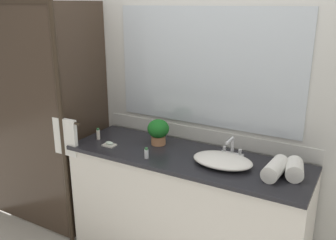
% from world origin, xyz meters
% --- Properties ---
extents(wall_back_with_mirror, '(4.40, 0.06, 2.60)m').
position_xyz_m(wall_back_with_mirror, '(0.00, 0.34, 1.30)').
color(wall_back_with_mirror, silver).
rests_on(wall_back_with_mirror, ground_plane).
extents(vanity_cabinet, '(1.80, 0.58, 0.90)m').
position_xyz_m(vanity_cabinet, '(0.00, 0.01, 0.45)').
color(vanity_cabinet, silver).
rests_on(vanity_cabinet, ground_plane).
extents(shower_enclosure, '(1.20, 0.59, 2.00)m').
position_xyz_m(shower_enclosure, '(-1.28, -0.19, 1.03)').
color(shower_enclosure, '#2D2319').
rests_on(shower_enclosure, ground_plane).
extents(sink_basin, '(0.42, 0.29, 0.07)m').
position_xyz_m(sink_basin, '(0.29, -0.02, 0.93)').
color(sink_basin, white).
rests_on(sink_basin, vanity_cabinet).
extents(faucet, '(0.17, 0.15, 0.15)m').
position_xyz_m(faucet, '(0.29, 0.16, 0.95)').
color(faucet, silver).
rests_on(faucet, vanity_cabinet).
extents(potted_plant, '(0.17, 0.17, 0.20)m').
position_xyz_m(potted_plant, '(-0.29, 0.10, 1.01)').
color(potted_plant, '#B77A51').
rests_on(potted_plant, vanity_cabinet).
extents(soap_dish, '(0.10, 0.07, 0.04)m').
position_xyz_m(soap_dish, '(-0.61, -0.12, 0.91)').
color(soap_dish, silver).
rests_on(soap_dish, vanity_cabinet).
extents(amenity_bottle_shampoo, '(0.03, 0.03, 0.08)m').
position_xyz_m(amenity_bottle_shampoo, '(-0.22, -0.18, 0.94)').
color(amenity_bottle_shampoo, silver).
rests_on(amenity_bottle_shampoo, vanity_cabinet).
extents(amenity_bottle_body_wash, '(0.03, 0.03, 0.10)m').
position_xyz_m(amenity_bottle_body_wash, '(-0.77, -0.05, 0.95)').
color(amenity_bottle_body_wash, silver).
rests_on(amenity_bottle_body_wash, vanity_cabinet).
extents(rolled_towel_near_edge, '(0.15, 0.21, 0.11)m').
position_xyz_m(rolled_towel_near_edge, '(0.76, 0.03, 0.96)').
color(rolled_towel_near_edge, white).
rests_on(rolled_towel_near_edge, vanity_cabinet).
extents(rolled_towel_middle, '(0.13, 0.26, 0.11)m').
position_xyz_m(rolled_towel_middle, '(0.65, -0.02, 0.95)').
color(rolled_towel_middle, white).
rests_on(rolled_towel_middle, vanity_cabinet).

